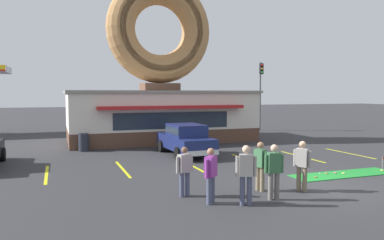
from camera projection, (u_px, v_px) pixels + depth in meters
The scene contains 26 objects.
ground_plane at pixel (315, 185), 13.08m from camera, with size 160.00×160.00×0.00m, color #2D2D30.
donut_shop_building at pixel (160, 85), 25.25m from camera, with size 12.30×6.75×10.96m.
putting_mat at pixel (344, 174), 14.69m from camera, with size 4.41×1.18×0.03m, color #1E842D.
mini_donut_near_left at pixel (343, 173), 14.72m from camera, with size 0.13×0.13×0.04m, color #E5C666.
mini_donut_near_right at pixel (335, 173), 14.81m from camera, with size 0.13×0.13×0.04m, color #D8667F.
mini_donut_mid_left at pixel (382, 170), 15.27m from camera, with size 0.13×0.13×0.04m, color #E5C666.
mini_donut_mid_centre at pixel (316, 177), 14.04m from camera, with size 0.13×0.13×0.04m, color brown.
mini_donut_mid_right at pixel (326, 173), 14.71m from camera, with size 0.13×0.13×0.04m, color #A5724C.
mini_donut_far_left at pixel (298, 175), 14.45m from camera, with size 0.13×0.13×0.04m, color #D17F47.
golf_ball at pixel (320, 174), 14.64m from camera, with size 0.04×0.04×0.04m, color white.
putting_flag_pin at pixel (383, 160), 15.34m from camera, with size 0.13×0.01×0.55m.
car_navy at pixel (186, 138), 19.32m from camera, with size 2.09×4.61×1.60m.
pedestrian_blue_sweater_man at pixel (246, 172), 10.59m from camera, with size 0.55×0.37×1.73m.
pedestrian_hooded_kid at pixel (274, 169), 11.16m from camera, with size 0.59×0.31×1.68m.
pedestrian_leather_jacket_man at pixel (185, 169), 11.54m from camera, with size 0.58×0.32×1.55m.
pedestrian_clipboard_woman at pixel (302, 164), 12.16m from camera, with size 0.40×0.52×1.64m.
pedestrian_beanie_man at pixel (260, 164), 12.18m from camera, with size 0.33×0.58×1.62m.
pedestrian_crossing_woman at pixel (211, 173), 10.76m from camera, with size 0.48×0.43×1.63m.
trash_bin at pixel (84, 142), 20.57m from camera, with size 0.57×0.57×0.97m.
traffic_light_pole at pixel (261, 87), 31.79m from camera, with size 0.28×0.47×5.80m.
parking_stripe_far_left at pixel (47, 174), 14.74m from camera, with size 0.12×3.60×0.01m, color yellow.
parking_stripe_left at pixel (123, 169), 15.76m from camera, with size 0.12×3.60×0.01m, color yellow.
parking_stripe_mid_left at pixel (190, 164), 16.78m from camera, with size 0.12×3.60×0.01m, color yellow.
parking_stripe_centre at pixel (249, 160), 17.80m from camera, with size 0.12×3.60×0.01m, color yellow.
parking_stripe_mid_right at pixel (302, 157), 18.83m from camera, with size 0.12×3.60×0.01m, color yellow.
parking_stripe_right at pixel (349, 153), 19.85m from camera, with size 0.12×3.60×0.01m, color yellow.
Camera 1 is at (-8.45, -10.63, 3.20)m, focal length 35.00 mm.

